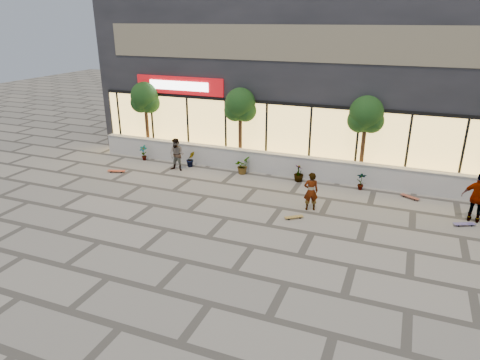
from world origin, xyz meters
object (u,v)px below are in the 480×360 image
at_px(skateboard_right_near, 410,197).
at_px(tree_midwest, 240,107).
at_px(skater_right_near, 478,198).
at_px(tree_west, 145,99).
at_px(skater_left, 177,155).
at_px(tree_mideast, 366,117).
at_px(skater_center, 311,191).
at_px(skateboard_left, 116,171).
at_px(skateboard_center, 294,217).
at_px(skateboard_right_far, 464,224).

bearing_deg(skateboard_right_near, tree_midwest, -161.73).
height_order(skater_right_near, skateboard_right_near, skater_right_near).
distance_m(tree_west, skater_right_near, 16.39).
xyz_separation_m(tree_midwest, skater_left, (-2.54, -2.01, -2.18)).
xyz_separation_m(tree_mideast, skater_center, (-1.39, -4.14, -2.21)).
relative_size(tree_midwest, skater_right_near, 2.06).
bearing_deg(tree_midwest, skateboard_left, -146.66).
distance_m(skater_right_near, skateboard_right_near, 2.79).
xyz_separation_m(skater_left, skateboard_right_near, (10.79, 0.51, -0.73)).
xyz_separation_m(skater_right_near, skateboard_right_near, (-2.25, 1.40, -0.87)).
bearing_deg(tree_mideast, tree_west, 180.00).
bearing_deg(skateboard_left, skater_center, -20.78).
bearing_deg(skater_right_near, skateboard_right_near, -19.60).
bearing_deg(skateboard_center, skateboard_right_near, 6.19).
height_order(tree_west, skateboard_right_near, tree_west).
distance_m(skateboard_center, skateboard_left, 9.56).
bearing_deg(skater_center, skateboard_right_far, 165.32).
bearing_deg(skater_left, tree_mideast, 11.58).
relative_size(tree_west, skater_center, 2.52).
distance_m(skater_center, skateboard_right_near, 4.55).
relative_size(tree_west, tree_midwest, 1.00).
relative_size(tree_midwest, skateboard_right_far, 4.92).
xyz_separation_m(tree_west, tree_midwest, (5.50, 0.00, 0.00)).
bearing_deg(tree_midwest, tree_west, 180.00).
bearing_deg(tree_mideast, skater_left, -166.76).
xyz_separation_m(tree_mideast, skater_left, (-8.54, -2.01, -2.18)).
bearing_deg(skater_center, tree_mideast, -130.44).
xyz_separation_m(skateboard_right_near, skateboard_right_far, (1.90, -1.94, -0.00)).
xyz_separation_m(tree_midwest, skateboard_left, (-5.16, -3.39, -2.90)).
bearing_deg(skateboard_left, skater_left, 11.44).
height_order(skater_center, skateboard_right_near, skater_center).
bearing_deg(tree_west, skateboard_right_near, -6.22).
bearing_deg(tree_midwest, skateboard_center, -50.61).
distance_m(tree_midwest, skater_left, 3.90).
height_order(tree_midwest, skateboard_center, tree_midwest).
relative_size(tree_west, skater_left, 2.42).
distance_m(skater_center, skateboard_center, 1.29).
relative_size(tree_mideast, skater_center, 2.52).
height_order(tree_mideast, skateboard_left, tree_mideast).
bearing_deg(tree_mideast, skateboard_right_near, -33.66).
bearing_deg(skateboard_center, tree_west, 115.90).
bearing_deg(skateboard_center, skateboard_left, 133.18).
xyz_separation_m(tree_west, skateboard_center, (9.74, -5.16, -2.91)).
xyz_separation_m(skater_center, skateboard_center, (-0.37, -1.02, -0.71)).
height_order(tree_mideast, skateboard_right_far, tree_mideast).
bearing_deg(skater_center, tree_midwest, -63.82).
height_order(tree_midwest, skater_center, tree_midwest).
bearing_deg(skater_right_near, skateboard_right_far, 69.73).
distance_m(skater_right_near, skateboard_center, 6.72).
relative_size(tree_mideast, skateboard_right_near, 4.90).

